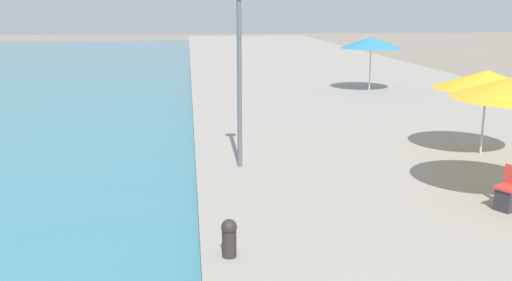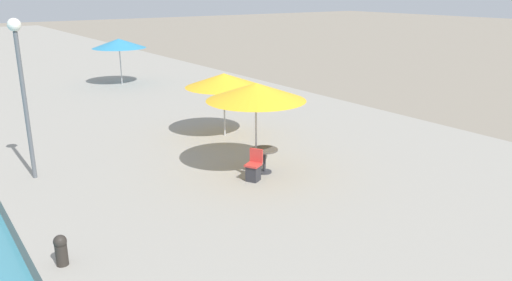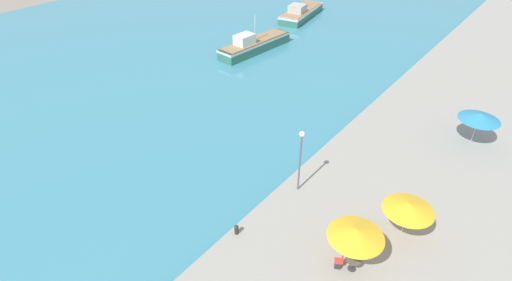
{
  "view_description": "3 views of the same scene",
  "coord_description": "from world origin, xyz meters",
  "px_view_note": "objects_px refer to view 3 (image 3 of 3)",
  "views": [
    {
      "loc": [
        -0.12,
        1.71,
        4.64
      ],
      "look_at": [
        1.5,
        15.41,
        1.38
      ],
      "focal_mm": 40.0,
      "sensor_mm": 36.0,
      "label": 1
    },
    {
      "loc": [
        -1.48,
        1.02,
        5.9
      ],
      "look_at": [
        6.69,
        12.53,
        1.58
      ],
      "focal_mm": 35.0,
      "sensor_mm": 36.0,
      "label": 2
    },
    {
      "loc": [
        11.27,
        -1.44,
        18.17
      ],
      "look_at": [
        -4.0,
        18.0,
        1.18
      ],
      "focal_mm": 28.0,
      "sensor_mm": 36.0,
      "label": 3
    }
  ],
  "objects_px": {
    "cafe_umbrella_striped": "(480,117)",
    "mooring_bollard": "(236,229)",
    "cafe_table": "(353,262)",
    "fishing_boat_near": "(254,44)",
    "cafe_umbrella_pink": "(356,233)",
    "lamppost": "(301,151)",
    "cafe_umbrella_white": "(409,207)",
    "fishing_boat_mid": "(301,12)",
    "cafe_chair_left": "(339,263)"
  },
  "relations": [
    {
      "from": "cafe_umbrella_striped",
      "to": "mooring_bollard",
      "type": "xyz_separation_m",
      "value": [
        -8.21,
        -18.25,
        -1.99
      ]
    },
    {
      "from": "cafe_umbrella_striped",
      "to": "cafe_table",
      "type": "bearing_deg",
      "value": -96.29
    },
    {
      "from": "fishing_boat_near",
      "to": "cafe_umbrella_pink",
      "type": "height_order",
      "value": "fishing_boat_near"
    },
    {
      "from": "lamppost",
      "to": "mooring_bollard",
      "type": "bearing_deg",
      "value": -97.01
    },
    {
      "from": "cafe_umbrella_white",
      "to": "mooring_bollard",
      "type": "xyz_separation_m",
      "value": [
        -7.53,
        -5.93,
        -1.75
      ]
    },
    {
      "from": "lamppost",
      "to": "cafe_table",
      "type": "bearing_deg",
      "value": -31.74
    },
    {
      "from": "fishing_boat_mid",
      "to": "cafe_umbrella_pink",
      "type": "height_order",
      "value": "fishing_boat_mid"
    },
    {
      "from": "fishing_boat_mid",
      "to": "lamppost",
      "type": "relative_size",
      "value": 2.24
    },
    {
      "from": "fishing_boat_near",
      "to": "cafe_umbrella_pink",
      "type": "distance_m",
      "value": 31.89
    },
    {
      "from": "cafe_chair_left",
      "to": "lamppost",
      "type": "distance_m",
      "value": 6.99
    },
    {
      "from": "fishing_boat_mid",
      "to": "cafe_umbrella_striped",
      "type": "bearing_deg",
      "value": -44.91
    },
    {
      "from": "cafe_umbrella_striped",
      "to": "cafe_chair_left",
      "type": "relative_size",
      "value": 3.29
    },
    {
      "from": "cafe_umbrella_pink",
      "to": "cafe_umbrella_striped",
      "type": "distance_m",
      "value": 16.32
    },
    {
      "from": "fishing_boat_near",
      "to": "cafe_umbrella_white",
      "type": "relative_size",
      "value": 3.63
    },
    {
      "from": "cafe_chair_left",
      "to": "mooring_bollard",
      "type": "relative_size",
      "value": 1.39
    },
    {
      "from": "cafe_umbrella_striped",
      "to": "cafe_umbrella_pink",
      "type": "bearing_deg",
      "value": -97.03
    },
    {
      "from": "cafe_umbrella_pink",
      "to": "mooring_bollard",
      "type": "distance_m",
      "value": 6.88
    },
    {
      "from": "cafe_umbrella_pink",
      "to": "mooring_bollard",
      "type": "xyz_separation_m",
      "value": [
        -6.21,
        -2.05,
        -2.12
      ]
    },
    {
      "from": "cafe_umbrella_striped",
      "to": "mooring_bollard",
      "type": "height_order",
      "value": "cafe_umbrella_striped"
    },
    {
      "from": "fishing_boat_mid",
      "to": "lamppost",
      "type": "bearing_deg",
      "value": -67.71
    },
    {
      "from": "fishing_boat_near",
      "to": "cafe_umbrella_striped",
      "type": "bearing_deg",
      "value": -7.04
    },
    {
      "from": "cafe_chair_left",
      "to": "lamppost",
      "type": "height_order",
      "value": "lamppost"
    },
    {
      "from": "fishing_boat_near",
      "to": "fishing_boat_mid",
      "type": "bearing_deg",
      "value": 104.94
    },
    {
      "from": "fishing_boat_near",
      "to": "cafe_table",
      "type": "bearing_deg",
      "value": -37.77
    },
    {
      "from": "cafe_umbrella_striped",
      "to": "lamppost",
      "type": "relative_size",
      "value": 0.66
    },
    {
      "from": "fishing_boat_near",
      "to": "cafe_umbrella_white",
      "type": "xyz_separation_m",
      "value": [
        24.82,
        -17.55,
        1.79
      ]
    },
    {
      "from": "cafe_umbrella_pink",
      "to": "lamppost",
      "type": "relative_size",
      "value": 0.64
    },
    {
      "from": "cafe_umbrella_striped",
      "to": "mooring_bollard",
      "type": "bearing_deg",
      "value": -114.23
    },
    {
      "from": "cafe_umbrella_striped",
      "to": "cafe_chair_left",
      "type": "xyz_separation_m",
      "value": [
        -2.44,
        -16.7,
        -2.01
      ]
    },
    {
      "from": "cafe_umbrella_white",
      "to": "lamppost",
      "type": "xyz_separation_m",
      "value": [
        -6.86,
        -0.49,
        0.99
      ]
    },
    {
      "from": "cafe_umbrella_pink",
      "to": "cafe_table",
      "type": "xyz_separation_m",
      "value": [
        0.2,
        -0.16,
        -1.94
      ]
    },
    {
      "from": "cafe_table",
      "to": "fishing_boat_near",
      "type": "bearing_deg",
      "value": 137.65
    },
    {
      "from": "fishing_boat_near",
      "to": "lamppost",
      "type": "bearing_deg",
      "value": -40.57
    },
    {
      "from": "cafe_umbrella_striped",
      "to": "cafe_chair_left",
      "type": "height_order",
      "value": "cafe_umbrella_striped"
    },
    {
      "from": "cafe_table",
      "to": "cafe_chair_left",
      "type": "bearing_deg",
      "value": -151.71
    },
    {
      "from": "fishing_boat_near",
      "to": "mooring_bollard",
      "type": "bearing_deg",
      "value": -49.07
    },
    {
      "from": "cafe_umbrella_striped",
      "to": "fishing_boat_near",
      "type": "bearing_deg",
      "value": 168.39
    },
    {
      "from": "cafe_umbrella_white",
      "to": "lamppost",
      "type": "relative_size",
      "value": 0.63
    },
    {
      "from": "cafe_umbrella_pink",
      "to": "cafe_table",
      "type": "distance_m",
      "value": 1.95
    },
    {
      "from": "cafe_umbrella_striped",
      "to": "lamppost",
      "type": "distance_m",
      "value": 14.88
    },
    {
      "from": "cafe_umbrella_white",
      "to": "cafe_umbrella_striped",
      "type": "distance_m",
      "value": 12.33
    },
    {
      "from": "cafe_umbrella_pink",
      "to": "cafe_table",
      "type": "bearing_deg",
      "value": -39.29
    },
    {
      "from": "mooring_bollard",
      "to": "cafe_umbrella_white",
      "type": "bearing_deg",
      "value": 38.25
    },
    {
      "from": "cafe_table",
      "to": "cafe_chair_left",
      "type": "xyz_separation_m",
      "value": [
        -0.64,
        -0.34,
        -0.21
      ]
    },
    {
      "from": "cafe_table",
      "to": "mooring_bollard",
      "type": "bearing_deg",
      "value": -163.59
    },
    {
      "from": "fishing_boat_near",
      "to": "cafe_umbrella_white",
      "type": "bearing_deg",
      "value": -30.7
    },
    {
      "from": "fishing_boat_mid",
      "to": "cafe_chair_left",
      "type": "height_order",
      "value": "fishing_boat_mid"
    },
    {
      "from": "cafe_umbrella_white",
      "to": "cafe_chair_left",
      "type": "xyz_separation_m",
      "value": [
        -1.76,
        -4.39,
        -1.78
      ]
    },
    {
      "from": "cafe_chair_left",
      "to": "cafe_umbrella_white",
      "type": "bearing_deg",
      "value": -50.09
    },
    {
      "from": "cafe_umbrella_pink",
      "to": "cafe_table",
      "type": "relative_size",
      "value": 3.64
    }
  ]
}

